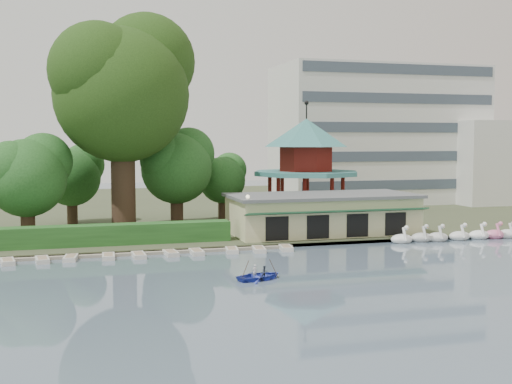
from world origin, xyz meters
name	(u,v)px	position (x,y,z in m)	size (l,w,h in m)	color
ground_plane	(304,294)	(0.00, 0.00, 0.00)	(220.00, 220.00, 0.00)	slate
shore	(176,207)	(0.00, 52.00, 0.20)	(220.00, 70.00, 0.40)	#424930
embankment	(237,248)	(0.00, 17.30, 0.15)	(220.00, 0.60, 0.30)	gray
dock	(98,255)	(-12.00, 17.20, 0.12)	(34.00, 1.60, 0.24)	gray
boathouse	(322,213)	(10.00, 21.97, 2.37)	(18.60, 9.39, 3.90)	beige
pavilion	(306,159)	(12.00, 32.00, 7.48)	(12.40, 12.40, 13.50)	beige
office_building	(397,139)	(32.67, 49.00, 9.73)	(38.00, 18.00, 20.00)	silver
hedge	(60,236)	(-15.00, 20.50, 1.30)	(30.00, 2.00, 1.80)	#285D23
lamp_post	(248,209)	(1.50, 19.00, 3.34)	(0.36, 0.36, 4.28)	black
big_tree	(123,84)	(-8.82, 28.22, 15.26)	(14.72, 13.72, 22.28)	#3A281C
small_trees	(89,172)	(-12.26, 31.01, 6.35)	(38.89, 16.98, 10.67)	#3A281C
swan_boats	(467,235)	(23.01, 16.51, 0.40)	(16.72, 2.10, 1.92)	white
moored_rowboats	(106,257)	(-11.34, 15.80, 0.18)	(32.61, 2.74, 0.36)	beige
rowboat_with_passengers	(260,272)	(-1.47, 4.90, 0.48)	(5.45, 4.57, 2.01)	#2F3FB2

